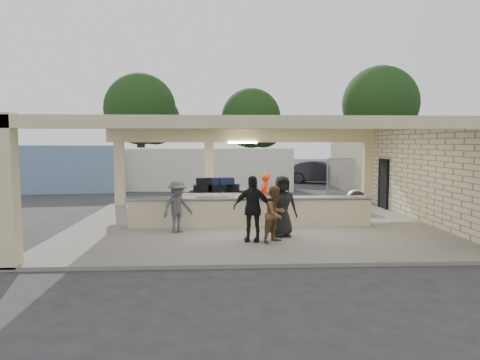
{
  "coord_description": "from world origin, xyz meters",
  "views": [
    {
      "loc": [
        -1.05,
        -14.57,
        2.88
      ],
      "look_at": [
        -0.28,
        1.0,
        1.52
      ],
      "focal_mm": 32.0,
      "sensor_mm": 36.0,
      "label": 1
    }
  ],
  "objects": [
    {
      "name": "car_dark",
      "position": [
        6.16,
        15.25,
        0.79
      ],
      "size": [
        5.01,
        3.47,
        1.58
      ],
      "primitive_type": "imported",
      "rotation": [
        0.0,
        0.0,
        1.15
      ],
      "color": "black",
      "rests_on": "ground"
    },
    {
      "name": "car_white_b",
      "position": [
        11.21,
        13.57,
        0.69
      ],
      "size": [
        4.48,
        1.95,
        1.38
      ],
      "primitive_type": "imported",
      "rotation": [
        0.0,
        0.0,
        1.5
      ],
      "color": "white",
      "rests_on": "ground"
    },
    {
      "name": "passenger_c",
      "position": [
        -2.34,
        -1.4,
        0.91
      ],
      "size": [
        1.03,
        0.97,
        1.62
      ],
      "primitive_type": "imported",
      "rotation": [
        0.0,
        0.0,
        0.73
      ],
      "color": "#47474B",
      "rests_on": "pavilion"
    },
    {
      "name": "tree_right",
      "position": [
        14.32,
        25.16,
        6.21
      ],
      "size": [
        7.2,
        7.0,
        10.0
      ],
      "color": "#382619",
      "rests_on": "ground"
    },
    {
      "name": "passenger_b",
      "position": [
        -0.12,
        -2.67,
        1.03
      ],
      "size": [
        1.16,
        0.69,
        1.86
      ],
      "primitive_type": "imported",
      "rotation": [
        0.0,
        0.0,
        -0.28
      ],
      "color": "black",
      "rests_on": "pavilion"
    },
    {
      "name": "adjacent_building",
      "position": [
        9.5,
        10.0,
        1.6
      ],
      "size": [
        6.0,
        8.0,
        3.2
      ],
      "primitive_type": "cube",
      "color": "#B0A98C",
      "rests_on": "ground"
    },
    {
      "name": "baggage_handler",
      "position": [
        0.58,
        0.61,
        0.95
      ],
      "size": [
        0.57,
        0.71,
        1.7
      ],
      "primitive_type": "imported",
      "rotation": [
        0.0,
        0.0,
        4.29
      ],
      "color": "red",
      "rests_on": "pavilion"
    },
    {
      "name": "tree_mid",
      "position": [
        2.32,
        26.16,
        4.96
      ],
      "size": [
        6.0,
        5.6,
        8.0
      ],
      "color": "#382619",
      "rests_on": "ground"
    },
    {
      "name": "ground",
      "position": [
        0.0,
        0.0,
        0.0
      ],
      "size": [
        120.0,
        120.0,
        0.0
      ],
      "primitive_type": "plane",
      "color": "#27272A",
      "rests_on": "ground"
    },
    {
      "name": "pavilion",
      "position": [
        0.21,
        0.66,
        1.35
      ],
      "size": [
        12.01,
        10.0,
        3.55
      ],
      "color": "#5F5D58",
      "rests_on": "ground"
    },
    {
      "name": "passenger_d",
      "position": [
        0.82,
        -2.09,
        1.01
      ],
      "size": [
        0.93,
        0.47,
        1.82
      ],
      "primitive_type": "imported",
      "rotation": [
        0.0,
        0.0,
        0.13
      ],
      "color": "black",
      "rests_on": "pavilion"
    },
    {
      "name": "luggage_cart",
      "position": [
        -1.19,
        1.87,
        0.9
      ],
      "size": [
        2.52,
        1.63,
        1.43
      ],
      "rotation": [
        0.0,
        0.0,
        -0.05
      ],
      "color": "silver",
      "rests_on": "pavilion"
    },
    {
      "name": "container_white",
      "position": [
        -2.48,
        11.66,
        1.28
      ],
      "size": [
        11.95,
        3.38,
        2.55
      ],
      "primitive_type": "cube",
      "rotation": [
        0.0,
        0.0,
        -0.09
      ],
      "color": "silver",
      "rests_on": "ground"
    },
    {
      "name": "fence",
      "position": [
        11.0,
        9.0,
        1.05
      ],
      "size": [
        12.06,
        0.06,
        2.03
      ],
      "color": "gray",
      "rests_on": "ground"
    },
    {
      "name": "car_white_a",
      "position": [
        8.87,
        12.36,
        0.66
      ],
      "size": [
        4.99,
        3.27,
        1.31
      ],
      "primitive_type": "imported",
      "rotation": [
        0.0,
        0.0,
        1.31
      ],
      "color": "white",
      "rests_on": "ground"
    },
    {
      "name": "baggage_counter",
      "position": [
        0.0,
        -0.5,
        0.59
      ],
      "size": [
        8.2,
        0.58,
        0.98
      ],
      "color": "beige",
      "rests_on": "pavilion"
    },
    {
      "name": "tree_left",
      "position": [
        -7.68,
        24.16,
        5.59
      ],
      "size": [
        6.6,
        6.3,
        9.0
      ],
      "color": "#382619",
      "rests_on": "ground"
    },
    {
      "name": "passenger_a",
      "position": [
        0.53,
        -2.82,
        0.9
      ],
      "size": [
        0.8,
        0.78,
        1.59
      ],
      "primitive_type": "imported",
      "rotation": [
        0.0,
        0.0,
        0.75
      ],
      "color": "brown",
      "rests_on": "pavilion"
    },
    {
      "name": "container_blue",
      "position": [
        -12.18,
        10.79,
        1.37
      ],
      "size": [
        10.76,
        3.53,
        2.75
      ],
      "primitive_type": "cube",
      "rotation": [
        0.0,
        0.0,
        0.1
      ],
      "color": "#6E8DB0",
      "rests_on": "ground"
    },
    {
      "name": "drum_fan",
      "position": [
        4.51,
        2.35,
        0.57
      ],
      "size": [
        0.81,
        0.44,
        0.89
      ],
      "rotation": [
        0.0,
        0.0,
        -0.04
      ],
      "color": "silver",
      "rests_on": "pavilion"
    }
  ]
}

